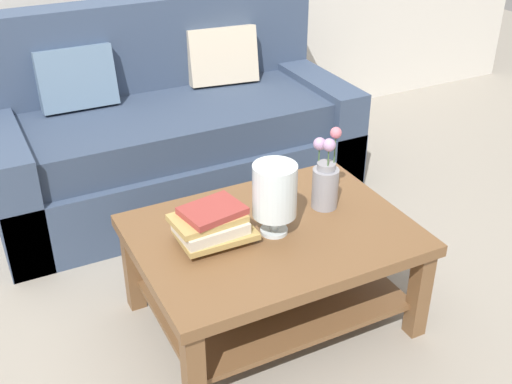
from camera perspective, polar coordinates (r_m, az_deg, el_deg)
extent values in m
plane|color=gray|center=(3.12, -1.36, -7.12)|extent=(10.00, 10.00, 0.00)
cube|color=#384760|center=(3.69, -7.14, 2.20)|extent=(1.99, 0.90, 0.36)
cube|color=#324057|center=(3.55, -7.25, 6.02)|extent=(1.75, 0.74, 0.20)
cube|color=#384760|center=(3.80, -9.54, 11.50)|extent=(1.99, 0.20, 0.70)
cube|color=#384760|center=(3.49, -21.13, 0.74)|extent=(0.20, 0.90, 0.60)
cube|color=#384760|center=(3.99, 4.91, 6.43)|extent=(0.20, 0.90, 0.60)
cube|color=slate|center=(3.56, -15.74, 9.75)|extent=(0.40, 0.19, 0.34)
cube|color=beige|center=(3.80, -3.06, 12.04)|extent=(0.42, 0.24, 0.34)
cube|color=brown|center=(2.60, 1.50, -3.86)|extent=(1.11, 0.81, 0.05)
cube|color=brown|center=(2.34, -5.56, -15.94)|extent=(0.07, 0.07, 0.41)
cube|color=brown|center=(2.75, 14.33, -8.76)|extent=(0.07, 0.07, 0.41)
cube|color=brown|center=(2.86, -10.91, -6.65)|extent=(0.07, 0.07, 0.41)
cube|color=brown|center=(3.20, 6.35, -1.91)|extent=(0.07, 0.07, 0.41)
cube|color=brown|center=(2.78, 1.42, -8.94)|extent=(0.99, 0.69, 0.02)
cube|color=#51704C|center=(2.74, -0.05, -8.70)|extent=(0.31, 0.24, 0.04)
cube|color=tan|center=(2.54, -3.77, -3.86)|extent=(0.21, 0.19, 0.02)
cube|color=tan|center=(2.51, -3.62, -3.67)|extent=(0.30, 0.21, 0.02)
cube|color=beige|center=(2.48, -4.06, -3.13)|extent=(0.27, 0.20, 0.04)
cube|color=tan|center=(2.47, -4.34, -2.34)|extent=(0.29, 0.20, 0.02)
cube|color=#993833|center=(2.47, -3.90, -1.68)|extent=(0.26, 0.21, 0.03)
cylinder|color=silver|center=(2.57, 1.61, -3.44)|extent=(0.11, 0.11, 0.02)
cylinder|color=silver|center=(2.55, 1.63, -2.65)|extent=(0.04, 0.04, 0.07)
cylinder|color=silver|center=(2.47, 1.67, 0.14)|extent=(0.18, 0.18, 0.22)
sphere|color=#51704C|center=(2.49, 1.12, -0.98)|extent=(0.06, 0.06, 0.06)
sphere|color=tan|center=(2.52, 2.04, -0.70)|extent=(0.04, 0.04, 0.04)
cylinder|color=gray|center=(2.72, 6.17, 0.35)|extent=(0.11, 0.11, 0.18)
cylinder|color=gray|center=(2.67, 6.28, 2.29)|extent=(0.08, 0.08, 0.03)
cylinder|color=#426638|center=(2.64, 7.03, 3.80)|extent=(0.01, 0.01, 0.12)
sphere|color=#C66B7A|center=(2.61, 7.13, 5.26)|extent=(0.05, 0.05, 0.05)
cylinder|color=#426638|center=(2.66, 5.64, 3.39)|extent=(0.01, 0.01, 0.06)
sphere|color=#B28CB7|center=(2.64, 5.69, 4.30)|extent=(0.05, 0.05, 0.05)
cylinder|color=#426638|center=(2.62, 6.47, 3.10)|extent=(0.01, 0.01, 0.08)
sphere|color=#B28CB7|center=(2.60, 6.54, 4.18)|extent=(0.05, 0.05, 0.05)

